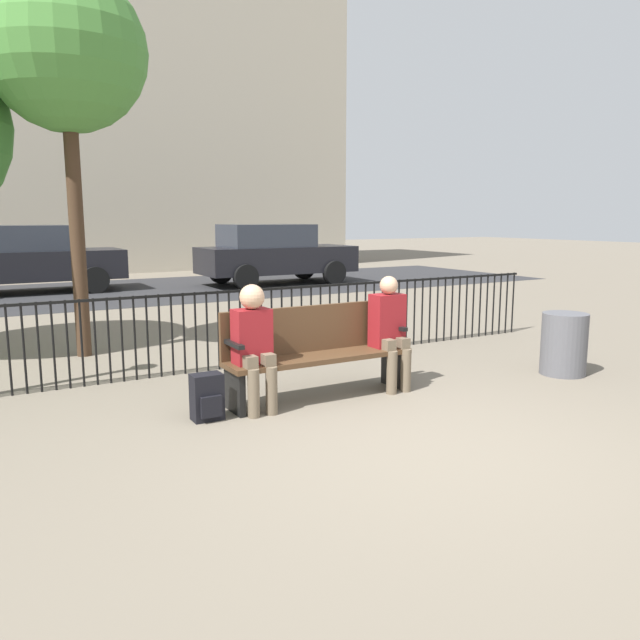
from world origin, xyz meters
TOP-DOWN VIEW (x-y plane):
  - ground_plane at (0.00, 0.00)m, footprint 80.00×80.00m
  - park_bench at (0.00, 1.70)m, footprint 1.95×0.45m
  - seated_person_0 at (-0.73, 1.57)m, footprint 0.34×0.39m
  - seated_person_1 at (0.81, 1.57)m, footprint 0.34×0.39m
  - backpack at (-1.21, 1.54)m, footprint 0.27×0.22m
  - fence_railing at (-0.02, 3.27)m, footprint 9.01×0.03m
  - tree_0 at (-1.71, 4.88)m, footprint 1.97×1.97m
  - street_surface at (0.00, 12.00)m, footprint 24.00×6.00m
  - parked_car_0 at (-1.66, 12.81)m, footprint 4.20×1.94m
  - parked_car_1 at (4.37, 11.70)m, footprint 4.20×1.94m
  - building_facade at (0.00, 20.00)m, footprint 20.00×6.00m
  - trash_bin at (2.94, 1.07)m, footprint 0.51×0.51m

SIDE VIEW (x-z plane):
  - ground_plane at x=0.00m, z-range 0.00..0.00m
  - street_surface at x=0.00m, z-range 0.00..0.01m
  - backpack at x=-1.21m, z-range 0.00..0.42m
  - trash_bin at x=2.94m, z-range 0.00..0.72m
  - park_bench at x=0.00m, z-range 0.04..0.96m
  - fence_railing at x=-0.02m, z-range 0.08..1.03m
  - seated_person_1 at x=0.81m, z-range 0.07..1.26m
  - seated_person_0 at x=-0.73m, z-range 0.08..1.28m
  - parked_car_0 at x=-1.66m, z-range 0.03..1.65m
  - parked_car_1 at x=4.37m, z-range 0.03..1.65m
  - tree_0 at x=-1.71m, z-range 1.38..6.18m
  - building_facade at x=0.00m, z-range 0.00..12.61m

